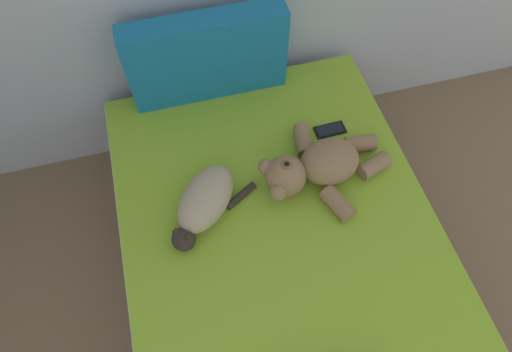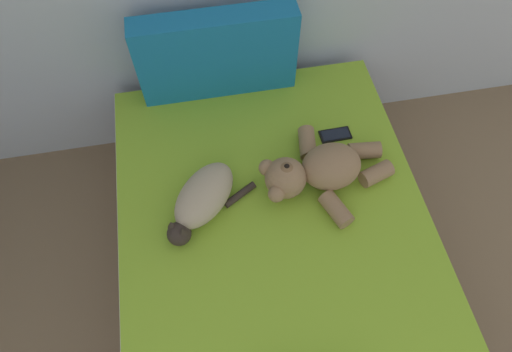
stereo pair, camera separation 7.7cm
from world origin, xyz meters
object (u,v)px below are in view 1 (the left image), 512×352
at_px(bed, 283,266).
at_px(cell_phone, 330,130).
at_px(patterned_cushion, 207,57).
at_px(teddy_bear, 317,166).
at_px(cat, 204,203).

bearing_deg(bed, cell_phone, 53.54).
relative_size(bed, patterned_cushion, 2.65).
height_order(patterned_cushion, teddy_bear, patterned_cushion).
bearing_deg(cat, cell_phone, 21.93).
bearing_deg(cell_phone, bed, -126.46).
bearing_deg(patterned_cushion, teddy_bear, -61.42).
xyz_separation_m(teddy_bear, cell_phone, (0.15, 0.23, -0.08)).
bearing_deg(bed, cat, 140.73).
height_order(teddy_bear, cell_phone, teddy_bear).
relative_size(cat, teddy_bear, 0.69).
height_order(patterned_cushion, cell_phone, patterned_cushion).
distance_m(cat, teddy_bear, 0.51).
bearing_deg(cat, patterned_cushion, 76.10).
xyz_separation_m(patterned_cushion, cell_phone, (0.50, -0.40, -0.21)).
xyz_separation_m(bed, cat, (-0.29, 0.24, 0.34)).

